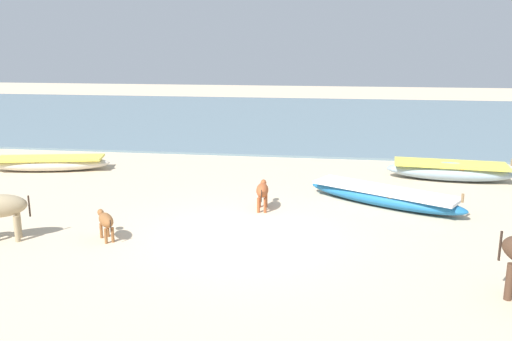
# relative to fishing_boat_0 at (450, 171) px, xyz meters

# --- Properties ---
(ground) EXTENTS (80.00, 80.00, 0.00)m
(ground) POSITION_rel_fishing_boat_0_xyz_m (-5.09, -5.41, -0.28)
(ground) COLOR beige
(sea_water) EXTENTS (60.00, 20.00, 0.08)m
(sea_water) POSITION_rel_fishing_boat_0_xyz_m (-5.09, 12.39, -0.24)
(sea_water) COLOR slate
(sea_water) RESTS_ON ground
(fishing_boat_0) EXTENTS (3.62, 1.39, 0.71)m
(fishing_boat_0) POSITION_rel_fishing_boat_0_xyz_m (0.00, 0.00, 0.00)
(fishing_boat_0) COLOR #8CA5B7
(fishing_boat_0) RESTS_ON ground
(fishing_boat_4) EXTENTS (3.93, 2.73, 0.62)m
(fishing_boat_4) POSITION_rel_fishing_boat_0_xyz_m (-2.10, -2.81, -0.05)
(fishing_boat_4) COLOR #1E669E
(fishing_boat_4) RESTS_ON ground
(fishing_boat_5) EXTENTS (3.75, 1.66, 0.63)m
(fishing_boat_5) POSITION_rel_fishing_boat_0_xyz_m (-12.04, -0.61, -0.04)
(fishing_boat_5) COLOR beige
(fishing_boat_5) RESTS_ON ground
(calf_near_rust) EXTENTS (0.34, 0.99, 0.64)m
(calf_near_rust) POSITION_rel_fishing_boat_0_xyz_m (-4.97, -3.58, 0.18)
(calf_near_rust) COLOR #9E4C28
(calf_near_rust) RESTS_ON ground
(calf_far_brown) EXTENTS (0.65, 0.75, 0.55)m
(calf_far_brown) POSITION_rel_fishing_boat_0_xyz_m (-7.80, -6.01, 0.12)
(calf_far_brown) COLOR brown
(calf_far_brown) RESTS_ON ground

